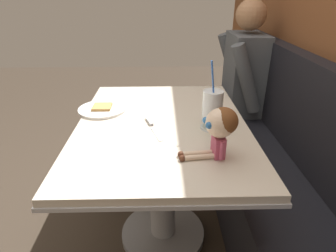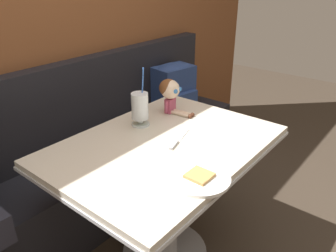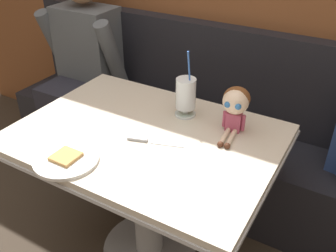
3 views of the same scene
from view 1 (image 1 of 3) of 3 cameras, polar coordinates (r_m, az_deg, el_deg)
ground_plane at (r=1.83m, az=-7.04°, el=-20.84°), size 8.00×8.00×0.00m
booth_bench at (r=1.71m, az=20.90°, el=-11.68°), size 2.60×0.48×1.00m
diner_table at (r=1.47m, az=-1.15°, el=-6.20°), size 1.11×0.81×0.74m
toast_plate at (r=1.54m, az=-12.93°, el=3.34°), size 0.25×0.25×0.03m
milkshake_glass at (r=1.29m, az=8.80°, el=3.55°), size 0.10×0.10×0.32m
butter_knife at (r=1.34m, az=-3.34°, el=0.24°), size 0.23×0.09×0.01m
seated_doll at (r=1.06m, az=10.32°, el=0.05°), size 0.12×0.22×0.20m
diner_patron at (r=2.24m, az=13.92°, el=10.11°), size 0.55×0.48×0.81m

